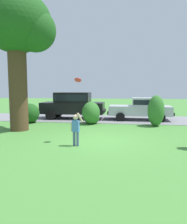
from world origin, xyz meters
TOP-DOWN VIEW (x-y plane):
  - ground_plane at (0.00, 0.00)m, footprint 80.00×80.00m
  - driveway_strip at (0.00, 6.67)m, footprint 28.00×4.40m
  - oak_tree_large at (-4.33, 1.79)m, footprint 3.84×3.60m
  - shrub_near_tree at (-4.98, 4.17)m, footprint 1.23×1.28m
  - shrub_centre_left at (-1.01, 4.32)m, footprint 1.10×1.32m
  - shrub_centre at (2.85, 4.06)m, footprint 0.96×1.04m
  - parked_sedan at (2.17, 6.51)m, footprint 4.43×2.16m
  - parked_suv at (-2.71, 6.46)m, footprint 4.73×2.15m
  - child_thrower at (-0.76, -0.97)m, footprint 0.46×0.24m
  - frisbee at (-0.81, -0.34)m, footprint 0.28×0.25m

SIDE VIEW (x-z plane):
  - ground_plane at x=0.00m, z-range 0.00..0.00m
  - driveway_strip at x=0.00m, z-range 0.00..0.02m
  - shrub_near_tree at x=-4.98m, z-range -0.05..1.20m
  - shrub_centre_left at x=-1.01m, z-range -0.06..1.32m
  - child_thrower at x=-0.76m, z-range 0.07..1.36m
  - parked_sedan at x=2.17m, z-range 0.07..1.63m
  - shrub_centre at x=2.85m, z-range 0.00..1.81m
  - parked_suv at x=-2.71m, z-range 0.12..2.04m
  - frisbee at x=-0.81m, z-range 2.44..2.62m
  - oak_tree_large at x=-4.33m, z-range 1.66..8.70m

